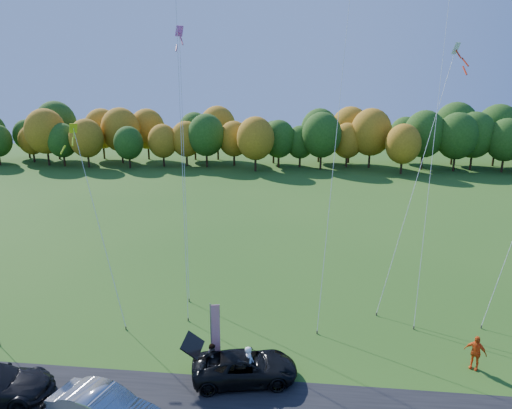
# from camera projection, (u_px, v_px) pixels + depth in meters

# --- Properties ---
(ground) EXTENTS (160.00, 160.00, 0.00)m
(ground) POSITION_uv_depth(u_px,v_px,m) (243.00, 366.00, 23.45)
(ground) COLOR #234F15
(tree_line) EXTENTS (116.00, 12.00, 10.00)m
(tree_line) POSITION_uv_depth(u_px,v_px,m) (288.00, 169.00, 76.22)
(tree_line) COLOR #1E4711
(tree_line) RESTS_ON ground
(black_suv) EXTENTS (5.49, 3.34, 1.42)m
(black_suv) POSITION_uv_depth(u_px,v_px,m) (245.00, 367.00, 22.18)
(black_suv) COLOR black
(black_suv) RESTS_ON ground
(person_tailgate_a) EXTENTS (0.53, 0.72, 1.82)m
(person_tailgate_a) POSITION_uv_depth(u_px,v_px,m) (249.00, 364.00, 22.12)
(person_tailgate_a) COLOR white
(person_tailgate_a) RESTS_ON ground
(person_tailgate_b) EXTENTS (0.63, 0.79, 1.57)m
(person_tailgate_b) POSITION_uv_depth(u_px,v_px,m) (213.00, 358.00, 22.79)
(person_tailgate_b) COLOR gray
(person_tailgate_b) RESTS_ON ground
(person_east) EXTENTS (1.14, 0.95, 1.83)m
(person_east) POSITION_uv_depth(u_px,v_px,m) (475.00, 352.00, 23.04)
(person_east) COLOR #F05816
(person_east) RESTS_ON ground
(feather_flag) EXTENTS (0.48, 0.17, 3.64)m
(feather_flag) POSITION_uv_depth(u_px,v_px,m) (214.00, 329.00, 22.71)
(feather_flag) COLOR #999999
(feather_flag) RESTS_ON ground
(kite_delta_blue) EXTENTS (4.42, 11.18, 30.97)m
(kite_delta_blue) POSITION_uv_depth(u_px,v_px,m) (178.00, 64.00, 28.88)
(kite_delta_blue) COLOR #4C3F33
(kite_delta_blue) RESTS_ON ground
(kite_parafoil_orange) EXTENTS (5.11, 12.25, 28.20)m
(kite_parafoil_orange) POSITION_uv_depth(u_px,v_px,m) (440.00, 85.00, 28.70)
(kite_parafoil_orange) COLOR #4C3F33
(kite_parafoil_orange) RESTS_ON ground
(kite_delta_red) EXTENTS (3.29, 10.16, 24.04)m
(kite_delta_red) POSITION_uv_depth(u_px,v_px,m) (338.00, 120.00, 27.75)
(kite_delta_red) COLOR #4C3F33
(kite_delta_red) RESTS_ON ground
(kite_diamond_yellow) EXTENTS (5.37, 5.88, 11.85)m
(kite_diamond_yellow) POSITION_uv_depth(u_px,v_px,m) (98.00, 222.00, 28.21)
(kite_diamond_yellow) COLOR #4C3F33
(kite_diamond_yellow) RESTS_ON ground
(kite_diamond_white) EXTENTS (5.42, 6.49, 16.94)m
(kite_diamond_white) POSITION_uv_depth(u_px,v_px,m) (417.00, 178.00, 28.92)
(kite_diamond_white) COLOR #4C3F33
(kite_diamond_white) RESTS_ON ground
(kite_diamond_pink) EXTENTS (2.39, 7.38, 18.32)m
(kite_diamond_pink) POSITION_uv_depth(u_px,v_px,m) (184.00, 160.00, 31.31)
(kite_diamond_pink) COLOR #4C3F33
(kite_diamond_pink) RESTS_ON ground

